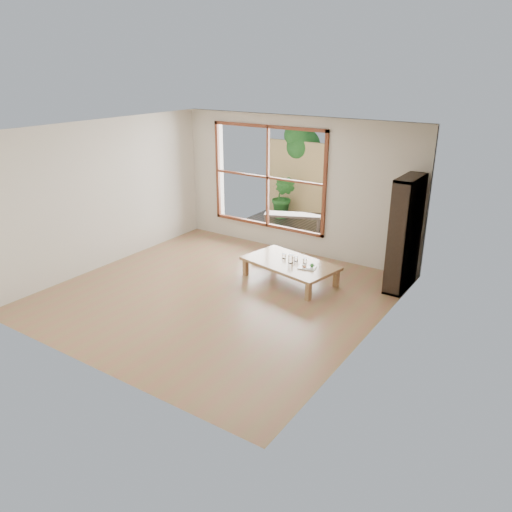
# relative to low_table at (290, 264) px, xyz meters

# --- Properties ---
(ground) EXTENTS (5.00, 5.00, 0.00)m
(ground) POSITION_rel_low_table_xyz_m (-0.69, -1.10, -0.30)
(ground) COLOR olive
(ground) RESTS_ON ground
(low_table) EXTENTS (1.71, 1.17, 0.34)m
(low_table) POSITION_rel_low_table_xyz_m (0.00, 0.00, 0.00)
(low_table) COLOR tan
(low_table) RESTS_ON ground
(floor_cushion) EXTENTS (0.59, 0.59, 0.09)m
(floor_cushion) POSITION_rel_low_table_xyz_m (-0.71, 0.61, -0.26)
(floor_cushion) COLOR silver
(floor_cushion) RESTS_ON ground
(bookshelf) EXTENTS (0.30, 0.84, 1.86)m
(bookshelf) POSITION_rel_low_table_xyz_m (1.65, 0.80, 0.63)
(bookshelf) COLOR black
(bookshelf) RESTS_ON ground
(glass_tall) EXTENTS (0.08, 0.08, 0.15)m
(glass_tall) POSITION_rel_low_table_xyz_m (0.03, -0.03, 0.12)
(glass_tall) COLOR silver
(glass_tall) RESTS_ON low_table
(glass_mid) EXTENTS (0.06, 0.06, 0.09)m
(glass_mid) POSITION_rel_low_table_xyz_m (0.24, 0.08, 0.09)
(glass_mid) COLOR silver
(glass_mid) RESTS_ON low_table
(glass_short) EXTENTS (0.07, 0.07, 0.09)m
(glass_short) POSITION_rel_low_table_xyz_m (0.07, 0.09, 0.08)
(glass_short) COLOR silver
(glass_short) RESTS_ON low_table
(glass_small) EXTENTS (0.06, 0.06, 0.08)m
(glass_small) POSITION_rel_low_table_xyz_m (-0.18, 0.09, 0.08)
(glass_small) COLOR silver
(glass_small) RESTS_ON low_table
(food_tray) EXTENTS (0.31, 0.26, 0.09)m
(food_tray) POSITION_rel_low_table_xyz_m (0.38, -0.07, 0.06)
(food_tray) COLOR white
(food_tray) RESTS_ON low_table
(deck) EXTENTS (2.80, 2.00, 0.05)m
(deck) POSITION_rel_low_table_xyz_m (-1.29, 2.46, -0.30)
(deck) COLOR #383129
(deck) RESTS_ON ground
(garden_bench) EXTENTS (1.26, 0.81, 0.39)m
(garden_bench) POSITION_rel_low_table_xyz_m (-1.29, 2.34, 0.05)
(garden_bench) COLOR black
(garden_bench) RESTS_ON deck
(bamboo_fence) EXTENTS (2.80, 0.06, 1.80)m
(bamboo_fence) POSITION_rel_low_table_xyz_m (-1.29, 3.46, 0.60)
(bamboo_fence) COLOR tan
(bamboo_fence) RESTS_ON ground
(shrub_right) EXTENTS (0.98, 0.88, 0.95)m
(shrub_right) POSITION_rel_low_table_xyz_m (-0.45, 3.14, 0.20)
(shrub_right) COLOR #255C22
(shrub_right) RESTS_ON deck
(shrub_left) EXTENTS (0.57, 0.47, 1.03)m
(shrub_left) POSITION_rel_low_table_xyz_m (-1.96, 3.07, 0.24)
(shrub_left) COLOR #255C22
(shrub_left) RESTS_ON deck
(garden_tree) EXTENTS (1.04, 0.85, 2.22)m
(garden_tree) POSITION_rel_low_table_xyz_m (-1.96, 3.76, 1.32)
(garden_tree) COLOR #4C3D2D
(garden_tree) RESTS_ON ground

